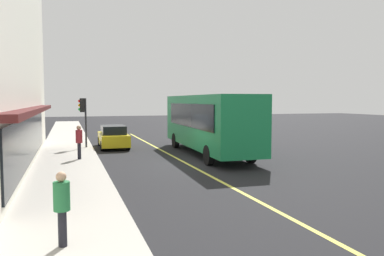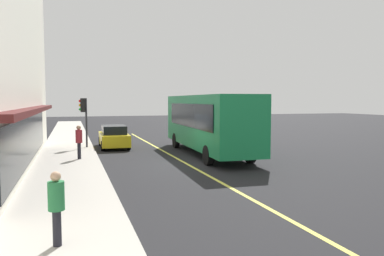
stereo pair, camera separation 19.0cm
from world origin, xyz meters
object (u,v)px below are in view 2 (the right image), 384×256
(pedestrian_waiting, at_px, (56,202))
(pedestrian_by_curb, at_px, (79,139))
(traffic_light, at_px, (84,111))
(car_yellow, at_px, (114,137))
(bus, at_px, (208,121))

(pedestrian_waiting, distance_m, pedestrian_by_curb, 12.09)
(traffic_light, bearing_deg, car_yellow, -80.08)
(bus, relative_size, pedestrian_waiting, 7.07)
(bus, bearing_deg, pedestrian_by_curb, 93.68)
(bus, relative_size, traffic_light, 3.51)
(bus, xyz_separation_m, car_yellow, (4.92, 4.97, -1.24))
(pedestrian_waiting, bearing_deg, car_yellow, -9.97)
(traffic_light, xyz_separation_m, pedestrian_by_curb, (-5.05, 0.42, -1.32))
(pedestrian_waiting, xyz_separation_m, pedestrian_by_curb, (12.07, -0.70, 0.12))
(pedestrian_waiting, bearing_deg, bus, -32.67)
(traffic_light, bearing_deg, bus, -123.48)
(traffic_light, bearing_deg, pedestrian_waiting, 176.25)
(traffic_light, distance_m, pedestrian_by_curb, 5.23)
(traffic_light, distance_m, car_yellow, 2.67)
(traffic_light, bearing_deg, pedestrian_by_curb, 175.22)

